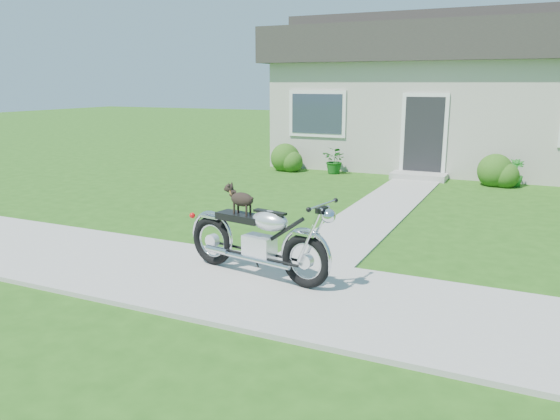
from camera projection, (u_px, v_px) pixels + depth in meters
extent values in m
plane|color=#235114|center=(401.00, 312.00, 5.99)|extent=(80.00, 80.00, 0.00)
cube|color=#9E9B93|center=(401.00, 310.00, 5.99)|extent=(24.00, 2.20, 0.04)
cube|color=#9E9B93|center=(383.00, 207.00, 11.02)|extent=(1.20, 8.00, 0.03)
cube|color=beige|center=(495.00, 116.00, 16.24)|extent=(12.00, 6.00, 3.00)
cube|color=#2D2B28|center=(501.00, 46.00, 15.78)|extent=(12.60, 6.60, 1.00)
cube|color=#2D2B28|center=(503.00, 20.00, 15.62)|extent=(12.60, 2.00, 0.60)
cube|color=black|center=(424.00, 138.00, 14.28)|extent=(1.00, 0.06, 2.10)
cube|color=#9E9B93|center=(419.00, 176.00, 14.20)|extent=(1.40, 0.70, 0.16)
cube|color=#2D3847|center=(317.00, 114.00, 15.39)|extent=(1.70, 0.05, 1.30)
sphere|color=#2B5516|center=(285.00, 158.00, 15.58)|extent=(0.84, 0.84, 0.84)
sphere|color=#2B5516|center=(495.00, 171.00, 13.27)|extent=(0.84, 0.84, 0.84)
imported|color=#165317|center=(335.00, 160.00, 15.00)|extent=(0.80, 0.74, 0.74)
imported|color=#1B651B|center=(515.00, 173.00, 13.13)|extent=(0.37, 0.37, 0.66)
torus|color=black|center=(306.00, 261.00, 6.53)|extent=(0.68, 0.23, 0.67)
torus|color=black|center=(212.00, 241.00, 7.37)|extent=(0.68, 0.23, 0.67)
cube|color=silver|center=(259.00, 247.00, 6.91)|extent=(0.44, 0.31, 0.30)
ellipsoid|color=silver|center=(270.00, 221.00, 6.73)|extent=(0.55, 0.38, 0.26)
cube|color=black|center=(241.00, 217.00, 7.00)|extent=(0.69, 0.37, 0.09)
cube|color=silver|center=(306.00, 234.00, 6.45)|extent=(0.32, 0.19, 0.03)
cube|color=silver|center=(212.00, 216.00, 7.30)|extent=(0.32, 0.19, 0.03)
cylinder|color=silver|center=(323.00, 205.00, 6.24)|extent=(0.13, 0.60, 0.03)
sphere|color=silver|center=(328.00, 216.00, 6.22)|extent=(0.20, 0.20, 0.17)
cylinder|color=silver|center=(253.00, 260.00, 6.84)|extent=(1.09, 0.26, 0.06)
ellipsoid|color=black|center=(242.00, 199.00, 6.93)|extent=(0.37, 0.22, 0.18)
sphere|color=black|center=(229.00, 188.00, 7.02)|extent=(0.13, 0.13, 0.11)
cylinder|color=black|center=(238.00, 207.00, 7.05)|extent=(0.03, 0.03, 0.14)
cylinder|color=black|center=(234.00, 208.00, 6.98)|extent=(0.03, 0.03, 0.14)
cylinder|color=black|center=(250.00, 209.00, 6.93)|extent=(0.03, 0.03, 0.14)
cylinder|color=black|center=(246.00, 210.00, 6.87)|extent=(0.03, 0.03, 0.14)
torus|color=#C28433|center=(232.00, 192.00, 7.00)|extent=(0.07, 0.10, 0.09)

